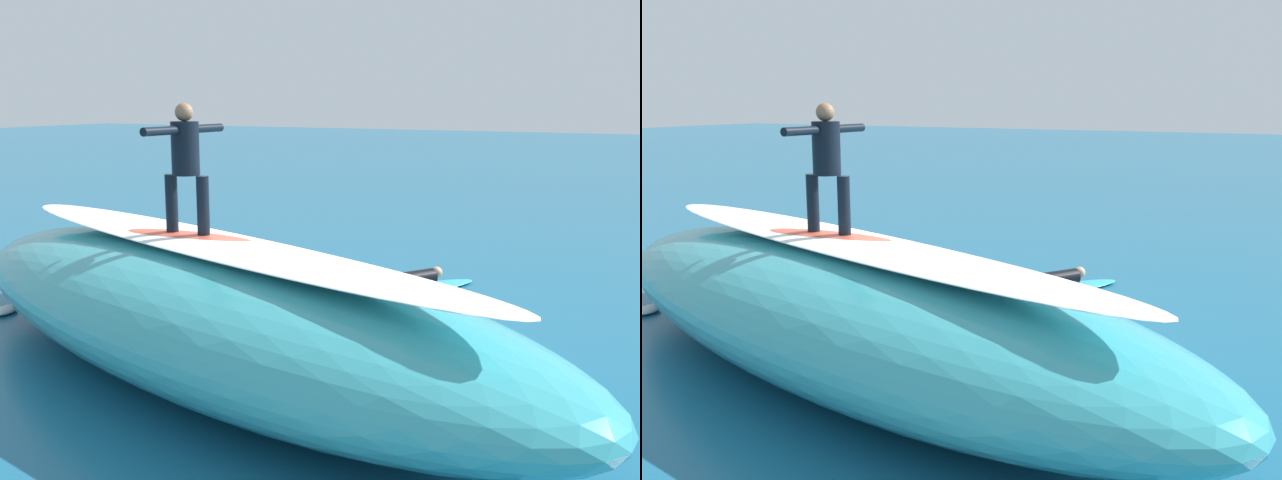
% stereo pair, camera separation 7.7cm
% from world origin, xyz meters
% --- Properties ---
extents(ground_plane, '(120.00, 120.00, 0.00)m').
position_xyz_m(ground_plane, '(0.00, 0.00, 0.00)').
color(ground_plane, '#196084').
extents(wave_crest, '(10.17, 6.05, 1.44)m').
position_xyz_m(wave_crest, '(-0.14, 1.91, 0.72)').
color(wave_crest, teal).
rests_on(wave_crest, ground_plane).
extents(wave_foam_lip, '(8.14, 3.65, 0.08)m').
position_xyz_m(wave_foam_lip, '(-0.14, 1.91, 1.48)').
color(wave_foam_lip, white).
rests_on(wave_foam_lip, wave_crest).
extents(surfboard_riding, '(1.94, 0.52, 0.10)m').
position_xyz_m(surfboard_riding, '(0.22, 1.79, 1.49)').
color(surfboard_riding, '#E0563D').
rests_on(surfboard_riding, wave_crest).
extents(surfer_riding, '(0.58, 1.39, 1.47)m').
position_xyz_m(surfer_riding, '(0.22, 1.79, 2.40)').
color(surfer_riding, black).
rests_on(surfer_riding, surfboard_riding).
extents(surfboard_paddling, '(1.74, 2.37, 0.07)m').
position_xyz_m(surfboard_paddling, '(-0.94, -2.49, 0.03)').
color(surfboard_paddling, '#33B2D1').
rests_on(surfboard_paddling, ground_plane).
extents(surfer_paddling, '(0.98, 1.42, 0.28)m').
position_xyz_m(surfer_paddling, '(-0.87, -2.39, 0.19)').
color(surfer_paddling, black).
rests_on(surfer_paddling, surfboard_paddling).
extents(buoy_marker, '(0.52, 0.52, 0.88)m').
position_xyz_m(buoy_marker, '(4.39, -0.71, 0.26)').
color(buoy_marker, orange).
rests_on(buoy_marker, ground_plane).
extents(foam_patch_near, '(0.48, 0.58, 0.09)m').
position_xyz_m(foam_patch_near, '(3.86, 1.44, 0.04)').
color(foam_patch_near, white).
rests_on(foam_patch_near, ground_plane).
extents(foam_patch_far, '(0.97, 0.81, 0.13)m').
position_xyz_m(foam_patch_far, '(0.07, -1.98, 0.06)').
color(foam_patch_far, white).
rests_on(foam_patch_far, ground_plane).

